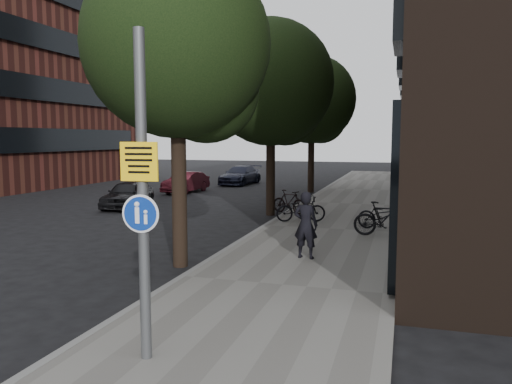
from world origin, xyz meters
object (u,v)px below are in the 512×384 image
at_px(signpost, 143,197).
at_px(parked_car_near, 128,194).
at_px(parked_bike_facade_near, 385,216).
at_px(pedestrian, 306,225).

bearing_deg(signpost, parked_car_near, 115.64).
height_order(signpost, parked_bike_facade_near, signpost).
bearing_deg(parked_bike_facade_near, pedestrian, 174.31).
relative_size(signpost, parked_bike_facade_near, 2.43).
relative_size(signpost, pedestrian, 2.61).
xyz_separation_m(parked_bike_facade_near, parked_car_near, (-11.33, 3.07, 0.01)).
bearing_deg(signpost, parked_bike_facade_near, 69.48).
distance_m(signpost, parked_car_near, 16.36).
distance_m(signpost, pedestrian, 6.48).
bearing_deg(signpost, pedestrian, 74.72).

